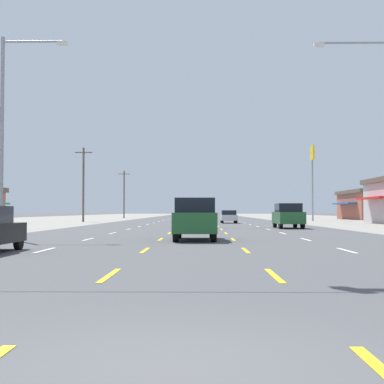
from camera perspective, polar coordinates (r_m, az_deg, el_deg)
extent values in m
plane|color=#4C4C4F|center=(70.87, 0.74, -3.08)|extent=(572.00, 572.00, 0.00)
cube|color=gray|center=(75.13, -18.52, -2.91)|extent=(28.00, 440.00, 0.01)
cube|color=white|center=(20.15, -14.84, -5.79)|extent=(0.14, 2.60, 0.01)
cube|color=white|center=(27.44, -10.58, -4.79)|extent=(0.14, 2.60, 0.01)
cube|color=white|center=(34.81, -8.12, -4.20)|extent=(0.14, 2.60, 0.01)
cube|color=white|center=(42.23, -6.52, -3.81)|extent=(0.14, 2.60, 0.01)
cube|color=white|center=(49.67, -5.40, -3.53)|extent=(0.14, 2.60, 0.01)
cube|color=white|center=(57.13, -4.58, -3.33)|extent=(0.14, 2.60, 0.01)
cube|color=white|center=(64.60, -3.94, -3.17)|extent=(0.14, 2.60, 0.01)
cube|color=white|center=(72.07, -3.44, -3.05)|extent=(0.14, 2.60, 0.01)
cube|color=white|center=(79.55, -3.03, -2.95)|extent=(0.14, 2.60, 0.01)
cube|color=white|center=(87.04, -2.69, -2.86)|extent=(0.14, 2.60, 0.01)
cube|color=white|center=(94.52, -2.41, -2.79)|extent=(0.14, 2.60, 0.01)
cube|color=white|center=(102.01, -2.16, -2.73)|extent=(0.14, 2.60, 0.01)
cube|color=white|center=(109.50, -1.95, -2.68)|extent=(0.14, 2.60, 0.01)
cube|color=white|center=(116.99, -1.77, -2.64)|extent=(0.14, 2.60, 0.01)
cube|color=white|center=(124.48, -1.61, -2.60)|extent=(0.14, 2.60, 0.01)
cube|color=white|center=(131.98, -1.47, -2.56)|extent=(0.14, 2.60, 0.01)
cube|color=white|center=(139.47, -1.34, -2.53)|extent=(0.14, 2.60, 0.01)
cube|color=white|center=(146.96, -1.23, -2.50)|extent=(0.14, 2.60, 0.01)
cube|color=white|center=(154.46, -1.12, -2.47)|extent=(0.14, 2.60, 0.01)
cube|color=white|center=(161.95, -1.03, -2.45)|extent=(0.14, 2.60, 0.01)
cube|color=white|center=(169.45, -0.94, -2.43)|extent=(0.14, 2.60, 0.01)
cube|color=white|center=(176.94, -0.87, -2.41)|extent=(0.14, 2.60, 0.01)
cube|color=white|center=(184.44, -0.79, -2.39)|extent=(0.14, 2.60, 0.01)
cube|color=white|center=(191.94, -0.73, -2.38)|extent=(0.14, 2.60, 0.01)
cube|color=white|center=(199.43, -0.67, -2.36)|extent=(0.14, 2.60, 0.01)
cube|color=white|center=(206.93, -0.61, -2.35)|extent=(0.14, 2.60, 0.01)
cube|color=white|center=(214.43, -0.56, -2.33)|extent=(0.14, 2.60, 0.01)
cube|color=white|center=(221.93, -0.51, -2.32)|extent=(0.14, 2.60, 0.01)
cube|color=yellow|center=(12.09, -8.43, -8.43)|extent=(0.14, 2.60, 0.01)
cube|color=yellow|center=(19.50, -4.84, -5.98)|extent=(0.14, 2.60, 0.01)
cube|color=yellow|center=(26.96, -3.24, -4.87)|extent=(0.14, 2.60, 0.01)
cube|color=yellow|center=(34.44, -2.34, -4.24)|extent=(0.14, 2.60, 0.01)
cube|color=yellow|center=(41.92, -1.76, -3.83)|extent=(0.14, 2.60, 0.01)
cube|color=yellow|center=(49.41, -1.36, -3.55)|extent=(0.14, 2.60, 0.01)
cube|color=yellow|center=(56.91, -1.06, -3.34)|extent=(0.14, 2.60, 0.01)
cube|color=yellow|center=(64.40, -0.83, -3.18)|extent=(0.14, 2.60, 0.01)
cube|color=yellow|center=(71.90, -0.65, -3.06)|extent=(0.14, 2.60, 0.01)
cube|color=yellow|center=(79.39, -0.50, -2.95)|extent=(0.14, 2.60, 0.01)
cube|color=yellow|center=(86.89, -0.38, -2.87)|extent=(0.14, 2.60, 0.01)
cube|color=yellow|center=(94.39, -0.28, -2.80)|extent=(0.14, 2.60, 0.01)
cube|color=yellow|center=(101.88, -0.19, -2.74)|extent=(0.14, 2.60, 0.01)
cube|color=yellow|center=(109.38, -0.12, -2.68)|extent=(0.14, 2.60, 0.01)
cube|color=yellow|center=(116.88, -0.05, -2.64)|extent=(0.14, 2.60, 0.01)
cube|color=yellow|center=(124.38, 0.00, -2.60)|extent=(0.14, 2.60, 0.01)
cube|color=yellow|center=(131.88, 0.05, -2.56)|extent=(0.14, 2.60, 0.01)
cube|color=yellow|center=(139.38, 0.10, -2.53)|extent=(0.14, 2.60, 0.01)
cube|color=yellow|center=(146.88, 0.14, -2.50)|extent=(0.14, 2.60, 0.01)
cube|color=yellow|center=(154.37, 0.18, -2.47)|extent=(0.14, 2.60, 0.01)
cube|color=yellow|center=(161.87, 0.21, -2.45)|extent=(0.14, 2.60, 0.01)
cube|color=yellow|center=(169.37, 0.24, -2.43)|extent=(0.14, 2.60, 0.01)
cube|color=yellow|center=(176.87, 0.27, -2.41)|extent=(0.14, 2.60, 0.01)
cube|color=yellow|center=(184.37, 0.29, -2.39)|extent=(0.14, 2.60, 0.01)
cube|color=yellow|center=(191.87, 0.32, -2.38)|extent=(0.14, 2.60, 0.01)
cube|color=yellow|center=(199.37, 0.34, -2.36)|extent=(0.14, 2.60, 0.01)
cube|color=yellow|center=(206.87, 0.36, -2.35)|extent=(0.14, 2.60, 0.01)
cube|color=yellow|center=(214.37, 0.38, -2.33)|extent=(0.14, 2.60, 0.01)
cube|color=yellow|center=(221.87, 0.40, -2.32)|extent=(0.14, 2.60, 0.01)
cube|color=yellow|center=(12.04, 8.43, -8.46)|extent=(0.14, 2.60, 0.01)
cube|color=yellow|center=(19.47, 5.52, -5.98)|extent=(0.14, 2.60, 0.01)
cube|color=yellow|center=(26.94, 4.23, -4.87)|extent=(0.14, 2.60, 0.01)
cube|color=yellow|center=(34.42, 3.50, -4.24)|extent=(0.14, 2.60, 0.01)
cube|color=yellow|center=(41.91, 3.04, -3.83)|extent=(0.14, 2.60, 0.01)
cube|color=yellow|center=(49.40, 2.71, -3.55)|extent=(0.14, 2.60, 0.01)
cube|color=yellow|center=(56.89, 2.47, -3.34)|extent=(0.14, 2.60, 0.01)
cube|color=yellow|center=(64.39, 2.29, -3.18)|extent=(0.14, 2.60, 0.01)
cube|color=yellow|center=(71.89, 2.14, -3.05)|extent=(0.14, 2.60, 0.01)
cube|color=yellow|center=(79.38, 2.03, -2.95)|extent=(0.14, 2.60, 0.01)
cube|color=yellow|center=(86.88, 1.93, -2.87)|extent=(0.14, 2.60, 0.01)
cube|color=yellow|center=(94.38, 1.85, -2.80)|extent=(0.14, 2.60, 0.01)
cube|color=yellow|center=(101.88, 1.78, -2.73)|extent=(0.14, 2.60, 0.01)
cube|color=yellow|center=(109.38, 1.72, -2.68)|extent=(0.14, 2.60, 0.01)
cube|color=yellow|center=(116.87, 1.66, -2.64)|extent=(0.14, 2.60, 0.01)
cube|color=yellow|center=(124.37, 1.62, -2.60)|extent=(0.14, 2.60, 0.01)
cube|color=yellow|center=(131.87, 1.58, -2.56)|extent=(0.14, 2.60, 0.01)
cube|color=yellow|center=(139.37, 1.54, -2.53)|extent=(0.14, 2.60, 0.01)
cube|color=yellow|center=(146.87, 1.51, -2.50)|extent=(0.14, 2.60, 0.01)
cube|color=yellow|center=(154.37, 1.48, -2.47)|extent=(0.14, 2.60, 0.01)
cube|color=yellow|center=(161.87, 1.45, -2.45)|extent=(0.14, 2.60, 0.01)
cube|color=yellow|center=(169.37, 1.43, -2.43)|extent=(0.14, 2.60, 0.01)
cube|color=yellow|center=(176.87, 1.40, -2.41)|extent=(0.14, 2.60, 0.01)
cube|color=yellow|center=(184.37, 1.38, -2.39)|extent=(0.14, 2.60, 0.01)
cube|color=yellow|center=(191.87, 1.36, -2.37)|extent=(0.14, 2.60, 0.01)
cube|color=yellow|center=(199.37, 1.35, -2.36)|extent=(0.14, 2.60, 0.01)
cube|color=yellow|center=(206.87, 1.33, -2.35)|extent=(0.14, 2.60, 0.01)
cube|color=yellow|center=(214.37, 1.31, -2.33)|extent=(0.14, 2.60, 0.01)
cube|color=yellow|center=(221.87, 1.30, -2.32)|extent=(0.14, 2.60, 0.01)
cube|color=white|center=(20.05, 15.59, -5.80)|extent=(0.14, 2.60, 0.01)
cube|color=white|center=(27.36, 11.59, -4.79)|extent=(0.14, 2.60, 0.01)
cube|color=white|center=(34.75, 9.29, -4.19)|extent=(0.14, 2.60, 0.01)
cube|color=white|center=(42.18, 7.80, -3.81)|extent=(0.14, 2.60, 0.01)
cube|color=white|center=(49.63, 6.76, -3.53)|extent=(0.14, 2.60, 0.01)
cube|color=white|center=(57.10, 5.99, -3.33)|extent=(0.14, 2.60, 0.01)
cube|color=white|center=(64.57, 5.40, -3.17)|extent=(0.14, 2.60, 0.01)
cube|color=white|center=(72.05, 4.93, -3.05)|extent=(0.14, 2.60, 0.01)
cube|color=white|center=(79.53, 4.55, -2.95)|extent=(0.14, 2.60, 0.01)
cube|color=white|center=(87.01, 4.24, -2.86)|extent=(0.14, 2.60, 0.01)
cube|color=white|center=(94.50, 3.97, -2.79)|extent=(0.14, 2.60, 0.01)
cube|color=white|center=(101.99, 3.74, -2.73)|extent=(0.14, 2.60, 0.01)
cube|color=white|center=(109.48, 3.55, -2.68)|extent=(0.14, 2.60, 0.01)
cube|color=white|center=(116.97, 3.38, -2.63)|extent=(0.14, 2.60, 0.01)
cube|color=white|center=(124.47, 3.23, -2.59)|extent=(0.14, 2.60, 0.01)
cube|color=white|center=(131.96, 3.10, -2.56)|extent=(0.14, 2.60, 0.01)
cube|color=white|center=(139.45, 2.98, -2.53)|extent=(0.14, 2.60, 0.01)
cube|color=white|center=(146.95, 2.87, -2.50)|extent=(0.14, 2.60, 0.01)
cube|color=white|center=(154.44, 2.78, -2.47)|extent=(0.14, 2.60, 0.01)
cube|color=white|center=(161.94, 2.69, -2.45)|extent=(0.14, 2.60, 0.01)
cube|color=white|center=(169.44, 2.61, -2.43)|extent=(0.14, 2.60, 0.01)
cube|color=white|center=(176.93, 2.54, -2.41)|extent=(0.14, 2.60, 0.01)
cube|color=white|center=(184.43, 2.47, -2.39)|extent=(0.14, 2.60, 0.01)
cube|color=white|center=(191.93, 2.41, -2.37)|extent=(0.14, 2.60, 0.01)
cube|color=white|center=(199.42, 2.35, -2.36)|extent=(0.14, 2.60, 0.01)
cube|color=white|center=(206.92, 2.30, -2.34)|extent=(0.14, 2.60, 0.01)
cube|color=white|center=(214.42, 2.25, -2.33)|extent=(0.14, 2.60, 0.01)
cube|color=white|center=(221.92, 2.20, -2.32)|extent=(0.14, 2.60, 0.01)
cylinder|color=black|center=(20.70, -17.36, -4.85)|extent=(0.20, 0.60, 0.60)
cube|color=#235B2D|center=(26.36, 0.32, -3.12)|extent=(1.98, 4.90, 0.92)
cube|color=black|center=(26.30, 0.32, -1.38)|extent=(1.82, 2.70, 0.68)
cylinder|color=black|center=(28.09, -1.36, -3.99)|extent=(0.26, 0.76, 0.76)
cylinder|color=black|center=(28.07, 2.07, -3.99)|extent=(0.26, 0.76, 0.76)
cylinder|color=black|center=(24.69, -1.67, -4.27)|extent=(0.26, 0.76, 0.76)
cylinder|color=black|center=(24.67, 2.24, -4.27)|extent=(0.26, 0.76, 0.76)
cube|color=#235B2D|center=(45.10, 9.83, -2.61)|extent=(1.98, 4.90, 0.92)
cube|color=black|center=(45.05, 9.83, -1.60)|extent=(1.82, 2.70, 0.68)
cylinder|color=black|center=(46.67, 8.48, -3.16)|extent=(0.26, 0.76, 0.76)
cylinder|color=black|center=(46.92, 10.52, -3.15)|extent=(0.26, 0.76, 0.76)
cylinder|color=black|center=(43.30, 9.08, -3.26)|extent=(0.26, 0.76, 0.76)
cylinder|color=black|center=(43.57, 11.27, -3.23)|extent=(0.26, 0.76, 0.76)
cube|color=#235B2D|center=(45.33, 0.72, -2.91)|extent=(1.80, 4.50, 0.62)
cube|color=black|center=(45.22, 0.72, -2.19)|extent=(1.62, 2.10, 0.52)
cylinder|color=black|center=(46.89, -0.22, -3.25)|extent=(0.22, 0.64, 0.64)
cylinder|color=black|center=(46.89, 1.67, -3.25)|extent=(0.22, 0.64, 0.64)
cylinder|color=black|center=(43.80, -0.30, -3.34)|extent=(0.22, 0.64, 0.64)
cylinder|color=black|center=(43.79, 1.72, -3.34)|extent=(0.22, 0.64, 0.64)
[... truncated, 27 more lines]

